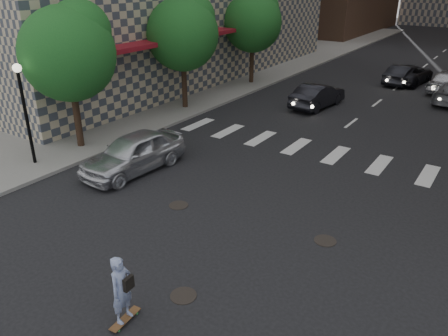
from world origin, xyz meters
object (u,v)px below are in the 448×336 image
object	(u,v)px
tree_b	(185,31)
tree_c	(254,20)
traffic_car_e	(403,75)
traffic_car_a	(318,96)
skateboarder	(122,290)
lamppost	(23,100)
silver_sedan	(134,153)
tree_a	(71,49)
traffic_car_c	(410,74)

from	to	relation	value
tree_b	tree_c	size ratio (longest dim) A/B	1.00
traffic_car_e	traffic_car_a	bearing A→B (deg)	80.35
tree_b	skateboarder	distance (m)	18.55
lamppost	silver_sedan	xyz separation A→B (m)	(4.00, 2.05, -2.11)
lamppost	skateboarder	distance (m)	11.24
tree_b	tree_c	xyz separation A→B (m)	(0.00, 8.00, 0.00)
tree_a	tree_c	distance (m)	16.00
tree_c	skateboarder	size ratio (longest dim) A/B	3.57
lamppost	silver_sedan	distance (m)	4.97
tree_c	silver_sedan	size ratio (longest dim) A/B	1.37
tree_c	traffic_car_a	xyz separation A→B (m)	(6.57, -3.22, -3.91)
traffic_car_a	traffic_car_e	xyz separation A→B (m)	(2.90, 9.36, -0.02)
tree_a	silver_sedan	distance (m)	5.53
tree_c	silver_sedan	bearing A→B (deg)	-76.59
traffic_car_c	tree_c	bearing A→B (deg)	42.62
tree_a	traffic_car_e	xyz separation A→B (m)	(9.47, 22.15, -3.93)
tree_c	skateboarder	bearing A→B (deg)	-66.48
tree_b	silver_sedan	xyz separation A→B (m)	(3.95, -8.59, -3.83)
tree_c	traffic_car_e	xyz separation A→B (m)	(9.47, 6.15, -3.93)
tree_b	skateboarder	xyz separation A→B (m)	(10.07, -15.14, -3.68)
skateboarder	traffic_car_a	size ratio (longest dim) A/B	0.41
tree_c	traffic_car_a	world-z (taller)	tree_c
tree_b	traffic_car_e	distance (m)	17.47
traffic_car_a	tree_a	bearing A→B (deg)	69.08
tree_c	traffic_car_e	bearing A→B (deg)	32.98
tree_b	silver_sedan	bearing A→B (deg)	-65.27
lamppost	traffic_car_a	size ratio (longest dim) A/B	0.95
tree_a	skateboarder	size ratio (longest dim) A/B	3.57
tree_a	skateboarder	world-z (taller)	tree_a
tree_a	silver_sedan	bearing A→B (deg)	-8.44
tree_b	traffic_car_e	bearing A→B (deg)	56.20
tree_a	traffic_car_a	world-z (taller)	tree_a
tree_b	skateboarder	world-z (taller)	tree_b
tree_b	traffic_car_c	size ratio (longest dim) A/B	1.33
tree_b	silver_sedan	world-z (taller)	tree_b
traffic_car_c	traffic_car_a	bearing A→B (deg)	79.88
silver_sedan	lamppost	bearing A→B (deg)	-148.77
tree_a	traffic_car_e	world-z (taller)	tree_a
lamppost	traffic_car_e	bearing A→B (deg)	68.99
tree_c	silver_sedan	xyz separation A→B (m)	(3.95, -16.59, -3.83)
silver_sedan	traffic_car_a	distance (m)	13.62
lamppost	traffic_car_e	world-z (taller)	lamppost
silver_sedan	traffic_car_c	world-z (taller)	silver_sedan
traffic_car_c	lamppost	bearing A→B (deg)	76.49
silver_sedan	traffic_car_e	bearing A→B (deg)	80.45
tree_a	traffic_car_c	distance (m)	25.18
lamppost	traffic_car_e	xyz separation A→B (m)	(9.52, 24.78, -2.22)
traffic_car_e	skateboarder	bearing A→B (deg)	98.74
lamppost	silver_sedan	world-z (taller)	lamppost
tree_b	traffic_car_a	distance (m)	9.02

